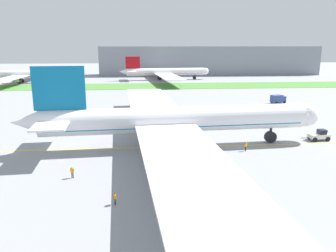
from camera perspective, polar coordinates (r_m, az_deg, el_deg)
name	(u,v)px	position (r m, az deg, el deg)	size (l,w,h in m)	color
ground_plane	(177,153)	(60.83, 1.59, -4.64)	(600.00, 600.00, 0.00)	gray
apron_taxi_line	(175,147)	(64.46, 1.23, -3.57)	(280.00, 0.36, 0.01)	yellow
grass_median_strip	(155,86)	(158.98, -2.28, 6.80)	(320.00, 24.00, 0.10)	#4C8438
airliner_foreground	(172,120)	(63.12, 0.62, 1.01)	(58.46, 95.43, 15.51)	white
pushback_tug	(319,135)	(75.32, 24.31, -1.47)	(5.93, 2.64, 2.23)	white
ground_crew_wingwalker_port	(246,145)	(63.41, 13.06, -3.23)	(0.48, 0.52, 1.74)	black
ground_crew_marshaller_front	(72,171)	(51.58, -15.96, -7.36)	(0.59, 0.40, 1.77)	black
ground_crew_wingwalker_starboard	(115,197)	(42.44, -9.01, -11.86)	(0.25, 0.55, 1.57)	black
service_truck_baggage_loader	(155,98)	(113.53, -2.20, 4.74)	(6.27, 2.93, 2.60)	black
service_truck_fuel_bowser	(154,107)	(98.04, -2.47, 3.28)	(6.55, 3.93, 2.51)	#B21E19
service_truck_catering_van	(278,99)	(117.47, 18.19, 4.41)	(5.26, 3.66, 2.83)	#33478C
parked_airliner_far_centre	(25,74)	(186.53, -23.17, 8.06)	(45.70, 73.90, 12.72)	white
parked_airliner_far_right	(164,72)	(186.98, -0.67, 9.16)	(49.81, 81.77, 12.78)	white
terminal_building	(209,60)	(221.99, 7.03, 10.99)	(138.75, 20.00, 18.00)	gray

